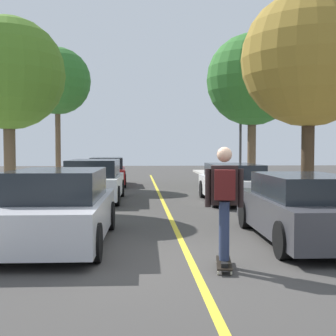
% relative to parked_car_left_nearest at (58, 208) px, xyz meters
% --- Properties ---
extents(ground, '(80.00, 80.00, 0.00)m').
position_rel_parked_car_left_nearest_xyz_m(ground, '(2.38, -1.61, -0.69)').
color(ground, '#3D3A38').
extents(center_line, '(0.12, 39.20, 0.01)m').
position_rel_parked_car_left_nearest_xyz_m(center_line, '(2.38, 2.39, -0.68)').
color(center_line, gold).
rests_on(center_line, ground).
extents(parked_car_left_nearest, '(1.99, 4.32, 1.42)m').
position_rel_parked_car_left_nearest_xyz_m(parked_car_left_nearest, '(0.00, 0.00, 0.00)').
color(parked_car_left_nearest, '#B7B7BC').
rests_on(parked_car_left_nearest, ground).
extents(parked_car_left_near, '(2.00, 4.24, 1.43)m').
position_rel_parked_car_left_nearest_xyz_m(parked_car_left_near, '(0.00, 7.10, 0.02)').
color(parked_car_left_near, white).
rests_on(parked_car_left_near, ground).
extents(parked_car_left_far, '(1.98, 4.26, 1.38)m').
position_rel_parked_car_left_nearest_xyz_m(parked_car_left_far, '(-0.00, 13.66, -0.00)').
color(parked_car_left_far, maroon).
rests_on(parked_car_left_far, ground).
extents(parked_car_right_nearest, '(1.88, 4.38, 1.32)m').
position_rel_parked_car_left_nearest_xyz_m(parked_car_right_nearest, '(4.75, -0.04, -0.04)').
color(parked_car_right_nearest, '#38383D').
rests_on(parked_car_right_nearest, ground).
extents(parked_car_right_near, '(1.89, 4.21, 1.30)m').
position_rel_parked_car_left_nearest_xyz_m(parked_car_right_near, '(4.75, 6.45, -0.03)').
color(parked_car_right_near, white).
rests_on(parked_car_right_near, ground).
extents(street_tree_left_nearest, '(3.26, 3.26, 5.48)m').
position_rel_parked_car_left_nearest_xyz_m(street_tree_left_nearest, '(-2.21, 4.73, 3.29)').
color(street_tree_left_nearest, brown).
rests_on(street_tree_left_nearest, sidewalk_left).
extents(street_tree_left_near, '(3.10, 3.10, 6.37)m').
position_rel_parked_car_left_nearest_xyz_m(street_tree_left_near, '(-2.21, 12.75, 4.25)').
color(street_tree_left_near, brown).
rests_on(street_tree_left_near, sidewalk_left).
extents(street_tree_right_nearest, '(4.30, 4.30, 6.68)m').
position_rel_parked_car_left_nearest_xyz_m(street_tree_right_nearest, '(6.96, 5.44, 3.96)').
color(street_tree_right_nearest, '#3D2D1E').
rests_on(street_tree_right_nearest, sidewalk_right).
extents(street_tree_right_near, '(4.35, 4.35, 7.13)m').
position_rel_parked_car_left_nearest_xyz_m(street_tree_right_near, '(6.96, 12.61, 4.38)').
color(street_tree_right_near, brown).
rests_on(street_tree_right_near, sidewalk_right).
extents(streetlamp, '(0.36, 0.24, 4.82)m').
position_rel_parked_car_left_nearest_xyz_m(streetlamp, '(6.50, 13.01, 2.25)').
color(streetlamp, '#38383D').
rests_on(streetlamp, sidewalk_right).
extents(skateboard, '(0.35, 0.86, 0.10)m').
position_rel_parked_car_left_nearest_xyz_m(skateboard, '(2.83, -1.98, -0.60)').
color(skateboard, black).
rests_on(skateboard, ground).
extents(skateboarder, '(0.59, 0.71, 1.75)m').
position_rel_parked_car_left_nearest_xyz_m(skateboarder, '(2.82, -2.02, 0.42)').
color(skateboarder, black).
rests_on(skateboarder, skateboard).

